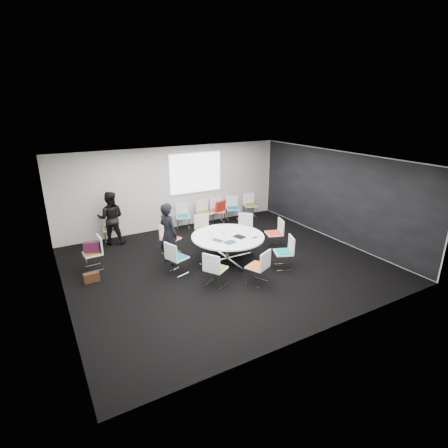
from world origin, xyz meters
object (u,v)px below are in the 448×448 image
chair_back_c (218,215)px  chair_spare_left (94,259)px  chair_ring_g (258,273)px  chair_back_b (204,217)px  chair_ring_f (215,275)px  chair_back_e (250,210)px  chair_ring_h (283,258)px  laptop (218,240)px  chair_ring_b (244,233)px  chair_ring_e (177,264)px  chair_back_d (233,213)px  person_main (168,234)px  person_back (111,218)px  maroon_bag (92,247)px  brown_bag (91,277)px  chair_ring_c (203,235)px  chair_ring_a (274,239)px  chair_ring_d (171,244)px  chair_back_a (183,221)px  cup (224,233)px  conference_table (228,243)px  chair_person_back (112,233)px

chair_back_c → chair_spare_left: size_ratio=1.00×
chair_ring_g → chair_back_b: (0.79, 4.49, 0.00)m
chair_ring_f → chair_back_e: bearing=106.2°
chair_ring_h → laptop: size_ratio=2.68×
chair_back_c → chair_ring_b: bearing=99.0°
chair_ring_e → chair_ring_h: (2.57, -1.08, 0.00)m
chair_back_b → chair_back_d: same height
chair_back_b → person_main: person_main is taller
chair_ring_e → person_back: bearing=179.7°
maroon_bag → brown_bag: bearing=-104.8°
chair_ring_c → laptop: bearing=90.4°
chair_ring_b → chair_ring_a: bearing=169.4°
chair_spare_left → person_main: person_main is taller
chair_back_d → chair_ring_h: bearing=97.3°
maroon_bag → person_main: bearing=-19.8°
chair_ring_d → person_main: (-0.29, -0.65, 0.58)m
chair_back_a → chair_back_b: same height
chair_ring_h → chair_back_a: bearing=37.7°
maroon_bag → chair_ring_d: bearing=-0.7°
chair_ring_f → chair_back_a: (0.91, 4.08, 0.00)m
chair_ring_c → chair_back_b: same height
chair_spare_left → chair_back_c: bearing=-73.0°
chair_back_c → chair_back_d: same height
chair_ring_e → chair_back_b: bearing=124.1°
chair_back_e → chair_back_d: bearing=15.8°
chair_ring_b → chair_spare_left: 4.49m
chair_ring_g → cup: (-0.02, 1.65, 0.50)m
chair_spare_left → person_back: person_back is taller
laptop → chair_ring_b: bearing=-77.4°
chair_ring_b → chair_back_e: bearing=-80.7°
cup → person_back: bearing=132.5°
chair_ring_c → chair_ring_e: 2.13m
chair_back_c → cup: (-1.34, -2.84, 0.50)m
chair_ring_e → maroon_bag: 2.28m
chair_ring_h → chair_ring_a: bearing=-4.6°
conference_table → chair_back_e: chair_back_e is taller
chair_ring_f → person_main: 1.87m
chair_back_c → brown_bag: 5.41m
person_main → brown_bag: 2.18m
chair_ring_g → chair_ring_c: bearing=66.0°
chair_ring_c → chair_person_back: 2.89m
chair_person_back → chair_ring_h: bearing=144.1°
chair_back_a → chair_back_e: size_ratio=1.00×
chair_back_e → brown_bag: bearing=34.7°
chair_ring_h → chair_back_d: same height
laptop → maroon_bag: maroon_bag is taller
chair_back_a → chair_person_back: bearing=16.6°
chair_back_d → person_back: bearing=21.2°
chair_ring_b → person_back: (-3.64, 1.86, 0.55)m
chair_back_b → maroon_bag: (-4.11, -1.71, 0.34)m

